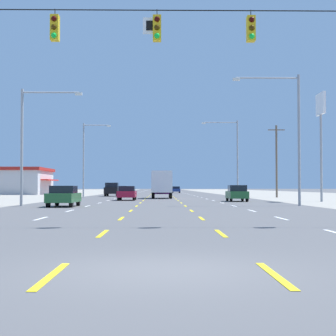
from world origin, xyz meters
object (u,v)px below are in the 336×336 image
suv_far_left_far (112,189)px  pole_sign_right_row_1 (321,117)px  sedan_inner_right_farthest (176,190)px  streetlight_left_row_0 (29,136)px  sedan_inner_left_mid (127,193)px  hatchback_far_right_near (237,193)px  streetlight_right_row_1 (234,152)px  hatchback_far_left_farther (123,190)px  box_truck_center_turn_midfar (162,183)px  streetlight_right_row_0 (291,128)px  sedan_far_left_nearest (64,196)px  streetlight_left_row_1 (86,155)px

suv_far_left_far → pole_sign_right_row_1: 37.09m
sedan_inner_right_farthest → streetlight_left_row_0: 82.33m
sedan_inner_left_mid → pole_sign_right_row_1: size_ratio=0.44×
hatchback_far_right_near → pole_sign_right_row_1: (7.74, -1.04, 7.09)m
sedan_inner_left_mid → streetlight_right_row_1: streetlight_right_row_1 is taller
hatchback_far_left_farther → sedan_inner_right_farthest: 23.40m
box_truck_center_turn_midfar → streetlight_right_row_0: size_ratio=0.75×
sedan_far_left_nearest → sedan_inner_left_mid: 17.88m
sedan_inner_left_mid → sedan_inner_right_farthest: size_ratio=1.00×
hatchback_far_left_farther → streetlight_left_row_1: (-2.79, -28.86, 4.81)m
suv_far_left_far → streetlight_left_row_0: (-2.53, -39.56, 4.03)m
sedan_far_left_nearest → streetlight_left_row_0: size_ratio=0.53×
hatchback_far_left_farther → streetlight_left_row_1: 29.40m
sedan_far_left_nearest → hatchback_far_right_near: size_ratio=1.15×
hatchback_far_left_farther → pole_sign_right_row_1: 54.82m
sedan_inner_right_farthest → hatchback_far_left_farther: bearing=-116.7°
sedan_far_left_nearest → box_truck_center_turn_midfar: 27.44m
hatchback_far_right_near → streetlight_right_row_1: 20.61m
sedan_far_left_nearest → sedan_inner_right_farthest: 83.33m
streetlight_left_row_0 → pole_sign_right_row_1: bearing=23.2°
hatchback_far_right_near → sedan_inner_right_farthest: 69.68m
hatchback_far_left_farther → streetlight_right_row_1: (16.66, -28.86, 5.15)m
sedan_inner_left_mid → pole_sign_right_row_1: pole_sign_right_row_1 is taller
hatchback_far_right_near → sedan_inner_left_mid: hatchback_far_right_near is taller
hatchback_far_left_farther → pole_sign_right_row_1: bearing=-66.1°
sedan_far_left_nearest → hatchback_far_right_near: (14.01, 13.11, 0.03)m
sedan_far_left_nearest → sedan_inner_right_farthest: same height
hatchback_far_left_farther → streetlight_left_row_1: bearing=-95.5°
sedan_far_left_nearest → pole_sign_right_row_1: 25.87m
box_truck_center_turn_midfar → suv_far_left_far: size_ratio=1.47×
pole_sign_right_row_1 → streetlight_left_row_0: 26.90m
sedan_inner_left_mid → pole_sign_right_row_1: bearing=-16.6°
sedan_inner_left_mid → sedan_inner_right_farthest: same height
sedan_far_left_nearest → streetlight_left_row_0: (-2.84, 1.53, 4.30)m
sedan_far_left_nearest → pole_sign_right_row_1: (21.75, 12.07, 7.12)m
suv_far_left_far → streetlight_left_row_1: (-2.71, -8.17, 4.57)m
hatchback_far_left_farther → streetlight_left_row_0: (-2.61, -60.25, 4.28)m
hatchback_far_left_farther → pole_sign_right_row_1: (21.98, -49.71, 7.09)m
suv_far_left_far → streetlight_left_row_1: size_ratio=0.50×
pole_sign_right_row_1 → suv_far_left_far: bearing=127.2°
suv_far_left_far → hatchback_far_left_farther: suv_far_left_far is taller
hatchback_far_left_farther → streetlight_right_row_0: 62.70m
streetlight_right_row_0 → streetlight_right_row_1: bearing=89.9°
box_truck_center_turn_midfar → streetlight_left_row_1: (-9.94, 6.39, 3.76)m
sedan_far_left_nearest → sedan_inner_left_mid: same height
sedan_far_left_nearest → streetlight_right_row_1: bearing=63.5°
pole_sign_right_row_1 → box_truck_center_turn_midfar: bearing=135.7°
hatchback_far_left_farther → sedan_far_left_nearest: bearing=-89.8°
streetlight_right_row_1 → streetlight_right_row_0: bearing=-90.1°
sedan_inner_left_mid → streetlight_right_row_0: 21.27m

